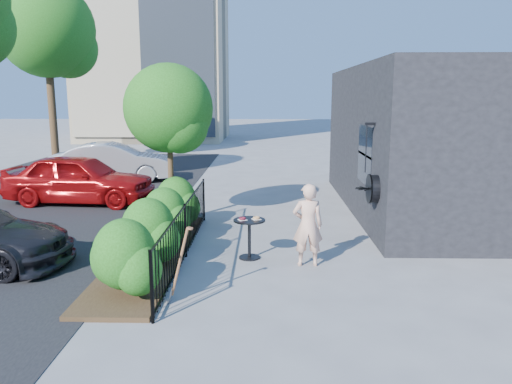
{
  "coord_description": "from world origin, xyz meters",
  "views": [
    {
      "loc": [
        0.12,
        -9.63,
        3.21
      ],
      "look_at": [
        -0.1,
        0.74,
        1.2
      ],
      "focal_mm": 35.0,
      "sensor_mm": 36.0,
      "label": 1
    }
  ],
  "objects_px": {
    "street_tree_far": "(48,35)",
    "woman": "(308,225)",
    "car_silver": "(114,162)",
    "shovel": "(178,269)",
    "cafe_table": "(249,232)",
    "patio_tree": "(171,114)",
    "car_red": "(80,179)"
  },
  "relations": [
    {
      "from": "patio_tree",
      "to": "car_red",
      "type": "xyz_separation_m",
      "value": [
        -3.26,
        2.28,
        -2.01
      ]
    },
    {
      "from": "patio_tree",
      "to": "street_tree_far",
      "type": "xyz_separation_m",
      "value": [
        -7.7,
        11.2,
        3.15
      ]
    },
    {
      "from": "car_red",
      "to": "woman",
      "type": "bearing_deg",
      "value": -125.76
    },
    {
      "from": "street_tree_far",
      "to": "woman",
      "type": "distance_m",
      "value": 18.75
    },
    {
      "from": "woman",
      "to": "car_red",
      "type": "xyz_separation_m",
      "value": [
        -6.4,
        5.49,
        -0.05
      ]
    },
    {
      "from": "street_tree_far",
      "to": "car_red",
      "type": "distance_m",
      "value": 11.23
    },
    {
      "from": "patio_tree",
      "to": "woman",
      "type": "distance_m",
      "value": 4.91
    },
    {
      "from": "shovel",
      "to": "cafe_table",
      "type": "bearing_deg",
      "value": 64.71
    },
    {
      "from": "car_red",
      "to": "shovel",
      "type": "bearing_deg",
      "value": -144.96
    },
    {
      "from": "patio_tree",
      "to": "car_red",
      "type": "distance_m",
      "value": 4.46
    },
    {
      "from": "car_silver",
      "to": "patio_tree",
      "type": "bearing_deg",
      "value": -159.62
    },
    {
      "from": "street_tree_far",
      "to": "shovel",
      "type": "xyz_separation_m",
      "value": [
        8.68,
        -16.22,
        -5.36
      ]
    },
    {
      "from": "street_tree_far",
      "to": "car_silver",
      "type": "bearing_deg",
      "value": -49.28
    },
    {
      "from": "patio_tree",
      "to": "cafe_table",
      "type": "xyz_separation_m",
      "value": [
        2.02,
        -2.81,
        -2.21
      ]
    },
    {
      "from": "shovel",
      "to": "patio_tree",
      "type": "bearing_deg",
      "value": 101.09
    },
    {
      "from": "car_silver",
      "to": "cafe_table",
      "type": "bearing_deg",
      "value": -157.37
    },
    {
      "from": "shovel",
      "to": "car_red",
      "type": "height_order",
      "value": "car_red"
    },
    {
      "from": "car_red",
      "to": "street_tree_far",
      "type": "bearing_deg",
      "value": 31.36
    },
    {
      "from": "patio_tree",
      "to": "car_silver",
      "type": "xyz_separation_m",
      "value": [
        -3.43,
        6.24,
        -2.03
      ]
    },
    {
      "from": "patio_tree",
      "to": "street_tree_far",
      "type": "bearing_deg",
      "value": 124.51
    },
    {
      "from": "cafe_table",
      "to": "street_tree_far",
      "type": "bearing_deg",
      "value": 124.75
    },
    {
      "from": "cafe_table",
      "to": "woman",
      "type": "relative_size",
      "value": 0.53
    },
    {
      "from": "woman",
      "to": "car_silver",
      "type": "relative_size",
      "value": 0.36
    },
    {
      "from": "patio_tree",
      "to": "woman",
      "type": "bearing_deg",
      "value": -45.61
    },
    {
      "from": "street_tree_far",
      "to": "woman",
      "type": "xyz_separation_m",
      "value": [
        10.84,
        -14.41,
        -5.12
      ]
    },
    {
      "from": "street_tree_far",
      "to": "car_red",
      "type": "bearing_deg",
      "value": -63.52
    },
    {
      "from": "car_silver",
      "to": "street_tree_far",
      "type": "bearing_deg",
      "value": 32.29
    },
    {
      "from": "woman",
      "to": "car_silver",
      "type": "xyz_separation_m",
      "value": [
        -6.58,
        9.46,
        -0.07
      ]
    },
    {
      "from": "street_tree_far",
      "to": "car_red",
      "type": "height_order",
      "value": "street_tree_far"
    },
    {
      "from": "cafe_table",
      "to": "car_red",
      "type": "distance_m",
      "value": 7.34
    },
    {
      "from": "street_tree_far",
      "to": "shovel",
      "type": "height_order",
      "value": "street_tree_far"
    },
    {
      "from": "street_tree_far",
      "to": "car_silver",
      "type": "xyz_separation_m",
      "value": [
        4.27,
        -4.96,
        -5.19
      ]
    }
  ]
}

